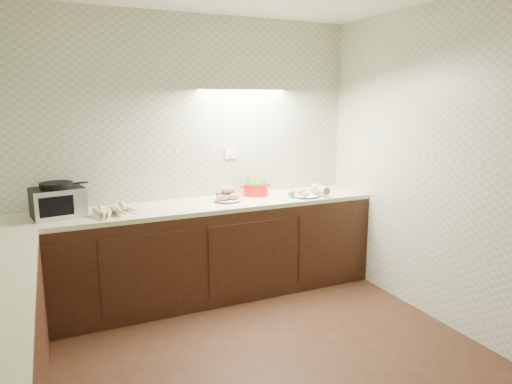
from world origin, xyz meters
name	(u,v)px	position (x,y,z in m)	size (l,w,h in m)	color
room	(255,136)	(0.00, 0.00, 1.63)	(3.60, 3.60, 2.60)	black
counter	(126,302)	(-0.68, 0.68, 0.45)	(3.60, 3.60, 0.90)	black
toaster_oven	(58,201)	(-1.05, 1.55, 1.03)	(0.44, 0.37, 0.28)	black
parsnip_pile	(116,210)	(-0.61, 1.45, 0.93)	(0.43, 0.35, 0.08)	beige
sweet_potato_plate	(227,196)	(0.39, 1.51, 0.95)	(0.25, 0.25, 0.15)	#121542
onion_bowl	(223,195)	(0.40, 1.62, 0.94)	(0.14, 0.14, 0.11)	black
dutch_oven	(256,187)	(0.75, 1.65, 0.98)	(0.30, 0.25, 0.17)	red
veg_plate	(310,192)	(1.22, 1.38, 0.94)	(0.38, 0.26, 0.12)	#121542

